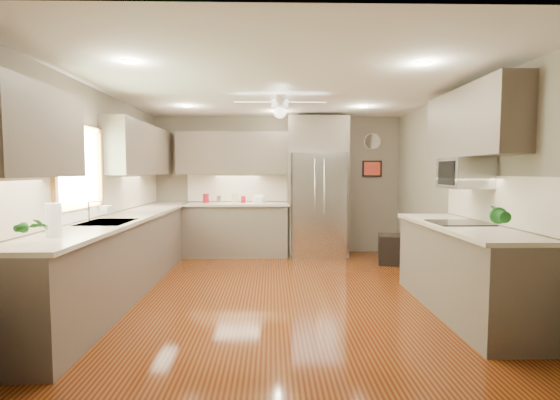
{
  "coord_description": "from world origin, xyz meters",
  "views": [
    {
      "loc": [
        -0.11,
        -4.99,
        1.49
      ],
      "look_at": [
        0.01,
        0.6,
        1.1
      ],
      "focal_mm": 26.0,
      "sensor_mm": 36.0,
      "label": 1
    }
  ],
  "objects_px": {
    "canister_a": "(206,198)",
    "microwave": "(465,173)",
    "canister_b": "(219,199)",
    "soap_bottle": "(107,209)",
    "bowl": "(259,201)",
    "paper_towel": "(54,220)",
    "potted_plant_right": "(500,215)",
    "stool": "(392,249)",
    "canister_c": "(235,198)",
    "canister_d": "(243,199)",
    "potted_plant_left": "(33,226)",
    "refrigerator": "(317,189)"
  },
  "relations": [
    {
      "from": "canister_a",
      "to": "microwave",
      "type": "distance_m",
      "value": 4.35
    },
    {
      "from": "canister_b",
      "to": "soap_bottle",
      "type": "relative_size",
      "value": 0.59
    },
    {
      "from": "bowl",
      "to": "paper_towel",
      "type": "xyz_separation_m",
      "value": [
        -1.64,
        -3.72,
        0.11
      ]
    },
    {
      "from": "potted_plant_right",
      "to": "stool",
      "type": "bearing_deg",
      "value": 91.25
    },
    {
      "from": "canister_c",
      "to": "canister_d",
      "type": "height_order",
      "value": "canister_c"
    },
    {
      "from": "canister_c",
      "to": "potted_plant_left",
      "type": "bearing_deg",
      "value": -106.07
    },
    {
      "from": "canister_d",
      "to": "bowl",
      "type": "relative_size",
      "value": 0.51
    },
    {
      "from": "potted_plant_left",
      "to": "paper_towel",
      "type": "xyz_separation_m",
      "value": [
        -0.02,
        0.33,
        0.01
      ]
    },
    {
      "from": "canister_d",
      "to": "microwave",
      "type": "distance_m",
      "value": 3.86
    },
    {
      "from": "soap_bottle",
      "to": "potted_plant_left",
      "type": "relative_size",
      "value": 0.79
    },
    {
      "from": "bowl",
      "to": "microwave",
      "type": "bearing_deg",
      "value": -49.33
    },
    {
      "from": "potted_plant_right",
      "to": "canister_a",
      "type": "bearing_deg",
      "value": 130.69
    },
    {
      "from": "canister_a",
      "to": "canister_c",
      "type": "bearing_deg",
      "value": 0.6
    },
    {
      "from": "canister_a",
      "to": "microwave",
      "type": "xyz_separation_m",
      "value": [
        3.31,
        -2.79,
        0.46
      ]
    },
    {
      "from": "canister_a",
      "to": "potted_plant_left",
      "type": "relative_size",
      "value": 0.62
    },
    {
      "from": "canister_c",
      "to": "potted_plant_right",
      "type": "relative_size",
      "value": 0.49
    },
    {
      "from": "canister_a",
      "to": "potted_plant_left",
      "type": "bearing_deg",
      "value": -99.25
    },
    {
      "from": "refrigerator",
      "to": "bowl",
      "type": "bearing_deg",
      "value": 178.2
    },
    {
      "from": "microwave",
      "to": "stool",
      "type": "relative_size",
      "value": 1.09
    },
    {
      "from": "soap_bottle",
      "to": "stool",
      "type": "relative_size",
      "value": 0.42
    },
    {
      "from": "bowl",
      "to": "stool",
      "type": "distance_m",
      "value": 2.4
    },
    {
      "from": "canister_d",
      "to": "microwave",
      "type": "relative_size",
      "value": 0.22
    },
    {
      "from": "potted_plant_right",
      "to": "paper_towel",
      "type": "distance_m",
      "value": 3.88
    },
    {
      "from": "canister_c",
      "to": "canister_d",
      "type": "xyz_separation_m",
      "value": [
        0.15,
        -0.02,
        -0.03
      ]
    },
    {
      "from": "canister_d",
      "to": "bowl",
      "type": "bearing_deg",
      "value": -6.4
    },
    {
      "from": "canister_c",
      "to": "stool",
      "type": "bearing_deg",
      "value": -16.52
    },
    {
      "from": "potted_plant_right",
      "to": "stool",
      "type": "height_order",
      "value": "potted_plant_right"
    },
    {
      "from": "canister_c",
      "to": "canister_d",
      "type": "relative_size",
      "value": 1.4
    },
    {
      "from": "canister_d",
      "to": "potted_plant_right",
      "type": "distance_m",
      "value": 4.48
    },
    {
      "from": "potted_plant_left",
      "to": "stool",
      "type": "bearing_deg",
      "value": 41.2
    },
    {
      "from": "canister_b",
      "to": "canister_d",
      "type": "xyz_separation_m",
      "value": [
        0.43,
        0.04,
        -0.01
      ]
    },
    {
      "from": "canister_b",
      "to": "canister_c",
      "type": "xyz_separation_m",
      "value": [
        0.28,
        0.06,
        0.02
      ]
    },
    {
      "from": "microwave",
      "to": "paper_towel",
      "type": "xyz_separation_m",
      "value": [
        -3.99,
        -0.98,
        -0.4
      ]
    },
    {
      "from": "canister_d",
      "to": "paper_towel",
      "type": "distance_m",
      "value": 3.98
    },
    {
      "from": "potted_plant_left",
      "to": "stool",
      "type": "xyz_separation_m",
      "value": [
        3.79,
        3.32,
        -0.84
      ]
    },
    {
      "from": "potted_plant_left",
      "to": "paper_towel",
      "type": "relative_size",
      "value": 0.85
    },
    {
      "from": "microwave",
      "to": "bowl",
      "type": "bearing_deg",
      "value": 130.67
    },
    {
      "from": "potted_plant_left",
      "to": "canister_c",
      "type": "bearing_deg",
      "value": 73.93
    },
    {
      "from": "soap_bottle",
      "to": "canister_a",
      "type": "bearing_deg",
      "value": 71.53
    },
    {
      "from": "canister_c",
      "to": "stool",
      "type": "relative_size",
      "value": 0.33
    },
    {
      "from": "soap_bottle",
      "to": "paper_towel",
      "type": "bearing_deg",
      "value": -85.63
    },
    {
      "from": "canister_b",
      "to": "potted_plant_right",
      "type": "relative_size",
      "value": 0.37
    },
    {
      "from": "canister_b",
      "to": "stool",
      "type": "distance_m",
      "value": 3.07
    },
    {
      "from": "potted_plant_left",
      "to": "refrigerator",
      "type": "bearing_deg",
      "value": 56.57
    },
    {
      "from": "canister_b",
      "to": "bowl",
      "type": "distance_m",
      "value": 0.72
    },
    {
      "from": "soap_bottle",
      "to": "canister_d",
      "type": "bearing_deg",
      "value": 58.19
    },
    {
      "from": "potted_plant_right",
      "to": "microwave",
      "type": "height_order",
      "value": "microwave"
    },
    {
      "from": "canister_a",
      "to": "paper_towel",
      "type": "distance_m",
      "value": 3.83
    },
    {
      "from": "potted_plant_right",
      "to": "microwave",
      "type": "xyz_separation_m",
      "value": [
        0.12,
        0.92,
        0.37
      ]
    },
    {
      "from": "soap_bottle",
      "to": "canister_b",
      "type": "bearing_deg",
      "value": 65.98
    }
  ]
}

